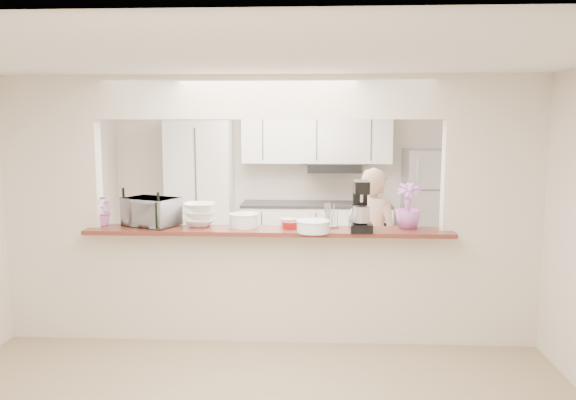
# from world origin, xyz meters

# --- Properties ---
(floor) EXTENTS (6.00, 6.00, 0.00)m
(floor) POSITION_xyz_m (0.00, 0.00, 0.00)
(floor) COLOR gray
(floor) RESTS_ON ground
(tile_overlay) EXTENTS (5.00, 2.90, 0.01)m
(tile_overlay) POSITION_xyz_m (0.00, 1.55, 0.01)
(tile_overlay) COLOR #BCB8AA
(tile_overlay) RESTS_ON floor
(partition) EXTENTS (5.00, 0.15, 2.50)m
(partition) POSITION_xyz_m (0.00, 0.00, 1.48)
(partition) COLOR silver
(partition) RESTS_ON floor
(bar_counter) EXTENTS (3.40, 0.38, 1.09)m
(bar_counter) POSITION_xyz_m (0.00, -0.00, 0.58)
(bar_counter) COLOR silver
(bar_counter) RESTS_ON floor
(kitchen_cabinets) EXTENTS (3.15, 0.62, 2.25)m
(kitchen_cabinets) POSITION_xyz_m (-0.19, 2.72, 0.97)
(kitchen_cabinets) COLOR silver
(kitchen_cabinets) RESTS_ON floor
(refrigerator) EXTENTS (0.75, 0.70, 1.70)m
(refrigerator) POSITION_xyz_m (2.05, 2.65, 0.85)
(refrigerator) COLOR #A8A9AD
(refrigerator) RESTS_ON floor
(flower_left) EXTENTS (0.33, 0.31, 0.30)m
(flower_left) POSITION_xyz_m (-1.60, 0.05, 1.24)
(flower_left) COLOR #ED7DDB
(flower_left) RESTS_ON bar_counter
(wine_bottle_a) EXTENTS (0.07, 0.07, 0.36)m
(wine_bottle_a) POSITION_xyz_m (-1.40, 0.07, 1.23)
(wine_bottle_a) COLOR black
(wine_bottle_a) RESTS_ON bar_counter
(wine_bottle_b) EXTENTS (0.07, 0.07, 0.35)m
(wine_bottle_b) POSITION_xyz_m (-1.00, -0.15, 1.23)
(wine_bottle_b) COLOR black
(wine_bottle_b) RESTS_ON bar_counter
(toaster_oven) EXTENTS (0.58, 0.50, 0.27)m
(toaster_oven) POSITION_xyz_m (-1.13, 0.05, 1.23)
(toaster_oven) COLOR #B8B8BD
(toaster_oven) RESTS_ON bar_counter
(serving_bowls) EXTENTS (0.30, 0.30, 0.22)m
(serving_bowls) POSITION_xyz_m (-0.66, 0.05, 1.20)
(serving_bowls) COLOR white
(serving_bowls) RESTS_ON bar_counter
(plate_stack_a) EXTENTS (0.28, 0.28, 0.13)m
(plate_stack_a) POSITION_xyz_m (-0.24, 0.03, 1.15)
(plate_stack_a) COLOR white
(plate_stack_a) RESTS_ON bar_counter
(plate_stack_b) EXTENTS (0.31, 0.31, 0.11)m
(plate_stack_b) POSITION_xyz_m (0.42, -0.19, 1.14)
(plate_stack_b) COLOR white
(plate_stack_b) RESTS_ON bar_counter
(red_bowl) EXTENTS (0.14, 0.14, 0.06)m
(red_bowl) POSITION_xyz_m (0.20, -0.03, 1.12)
(red_bowl) COLOR maroon
(red_bowl) RESTS_ON bar_counter
(tan_bowl) EXTENTS (0.16, 0.16, 0.08)m
(tan_bowl) POSITION_xyz_m (0.19, 0.08, 1.13)
(tan_bowl) COLOR #C4B38A
(tan_bowl) RESTS_ON bar_counter
(utensil_caddy) EXTENTS (0.28, 0.22, 0.23)m
(utensil_caddy) POSITION_xyz_m (0.52, 0.05, 1.19)
(utensil_caddy) COLOR silver
(utensil_caddy) RESTS_ON bar_counter
(stand_mixer) EXTENTS (0.20, 0.32, 0.46)m
(stand_mixer) POSITION_xyz_m (0.85, -0.09, 1.30)
(stand_mixer) COLOR black
(stand_mixer) RESTS_ON bar_counter
(flower_right) EXTENTS (0.25, 0.25, 0.43)m
(flower_right) POSITION_xyz_m (1.30, 0.05, 1.30)
(flower_right) COLOR #BA72D4
(flower_right) RESTS_ON bar_counter
(person) EXTENTS (0.69, 0.60, 1.59)m
(person) POSITION_xyz_m (1.05, 0.80, 0.79)
(person) COLOR tan
(person) RESTS_ON floor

